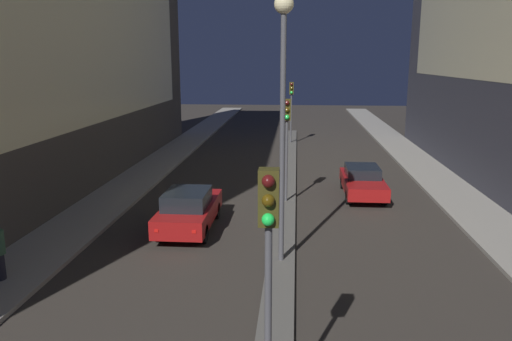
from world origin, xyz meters
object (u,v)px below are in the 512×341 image
at_px(car_right_lane, 363,181).
at_px(street_lamp, 283,79).
at_px(traffic_light_mid, 287,127).
at_px(traffic_light_far, 291,98).
at_px(traffic_light_near, 268,243).
at_px(car_left_lane, 189,209).

bearing_deg(car_right_lane, street_lamp, -113.09).
relative_size(traffic_light_mid, street_lamp, 0.57).
distance_m(traffic_light_far, street_lamp, 22.65).
relative_size(traffic_light_near, street_lamp, 0.57).
bearing_deg(traffic_light_far, car_left_lane, -100.15).
height_order(traffic_light_far, street_lamp, street_lamp).
bearing_deg(traffic_light_near, car_right_lane, 77.15).
distance_m(traffic_light_mid, car_right_lane, 4.74).
distance_m(traffic_light_mid, traffic_light_far, 15.95).
distance_m(traffic_light_near, car_left_lane, 10.99).
distance_m(traffic_light_far, car_left_lane, 20.11).
relative_size(car_left_lane, car_right_lane, 1.01).
bearing_deg(car_left_lane, traffic_light_mid, 46.25).
bearing_deg(traffic_light_mid, traffic_light_far, 90.00).
height_order(traffic_light_mid, street_lamp, street_lamp).
height_order(street_lamp, car_right_lane, street_lamp).
bearing_deg(car_left_lane, car_right_lane, 37.17).
bearing_deg(traffic_light_near, car_left_lane, 109.22).
bearing_deg(traffic_light_near, traffic_light_mid, 90.00).
distance_m(street_lamp, car_left_lane, 6.68).
relative_size(street_lamp, car_right_lane, 1.78).
distance_m(traffic_light_mid, street_lamp, 6.96).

